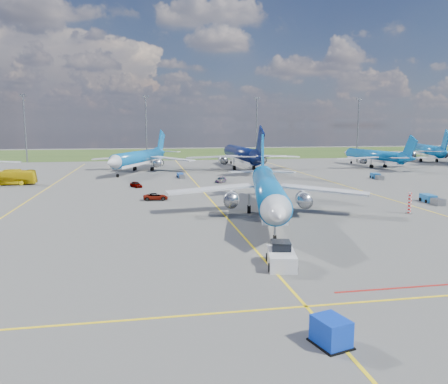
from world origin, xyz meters
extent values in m
plane|color=#51514E|center=(0.00, 0.00, 0.00)|extent=(400.00, 400.00, 0.00)
cube|color=#2D4719|center=(0.00, 150.00, 0.00)|extent=(400.00, 80.00, 0.01)
cube|color=yellow|center=(0.00, 30.00, 0.01)|extent=(0.25, 160.00, 0.02)
cube|color=yellow|center=(0.00, -20.00, 0.01)|extent=(60.00, 0.25, 0.02)
cube|color=yellow|center=(-30.00, 40.00, 0.01)|extent=(0.25, 120.00, 0.02)
cube|color=yellow|center=(30.00, 40.00, 0.01)|extent=(0.25, 120.00, 0.02)
cube|color=#A5140F|center=(8.00, -18.00, 0.01)|extent=(10.00, 0.25, 0.02)
cylinder|color=slate|center=(-50.00, 110.00, 11.00)|extent=(0.50, 0.50, 22.00)
cube|color=slate|center=(-50.00, 110.00, 22.30)|extent=(2.20, 0.50, 0.80)
cylinder|color=slate|center=(-10.00, 110.00, 11.00)|extent=(0.50, 0.50, 22.00)
cube|color=slate|center=(-10.00, 110.00, 22.30)|extent=(2.20, 0.50, 0.80)
cylinder|color=slate|center=(30.00, 110.00, 11.00)|extent=(0.50, 0.50, 22.00)
cube|color=slate|center=(30.00, 110.00, 22.30)|extent=(2.20, 0.50, 0.80)
cylinder|color=slate|center=(70.00, 110.00, 11.00)|extent=(0.50, 0.50, 22.00)
cube|color=slate|center=(70.00, 110.00, 22.30)|extent=(2.20, 0.50, 0.80)
cylinder|color=red|center=(26.00, 8.00, 1.50)|extent=(0.50, 0.50, 3.00)
cube|color=silver|center=(0.95, -11.37, 0.69)|extent=(3.18, 4.82, 1.37)
cube|color=black|center=(1.08, -10.75, 1.64)|extent=(2.04, 2.21, 0.95)
cube|color=slate|center=(1.51, -8.69, 0.58)|extent=(0.78, 2.53, 0.21)
cube|color=#0D35B8|center=(-0.55, -25.29, 0.80)|extent=(2.07, 2.35, 1.59)
imported|color=#DABB0C|center=(-39.30, 50.27, 1.61)|extent=(11.61, 2.96, 3.22)
imported|color=#999999|center=(-12.60, 41.88, 0.60)|extent=(2.83, 3.79, 1.20)
imported|color=#999999|center=(-9.09, 25.83, 0.57)|extent=(4.17, 1.99, 1.15)
imported|color=#999999|center=(5.55, 46.48, 0.58)|extent=(3.39, 4.26, 1.16)
cube|color=#1A5D9D|center=(34.69, 16.11, 0.61)|extent=(1.85, 3.05, 1.23)
cube|color=slate|center=(34.40, 13.22, 0.50)|extent=(1.56, 2.36, 1.01)
cube|color=#1A499C|center=(-2.43, 57.50, 0.54)|extent=(1.56, 2.63, 1.07)
cube|color=slate|center=(-2.24, 54.97, 0.44)|extent=(1.32, 2.03, 0.88)
cube|color=#195798|center=(42.75, 47.29, 0.62)|extent=(2.04, 3.14, 1.23)
cube|color=slate|center=(42.26, 44.42, 0.50)|extent=(1.70, 2.44, 1.01)
camera|label=1|loc=(-10.66, -47.07, 12.35)|focal=35.00mm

